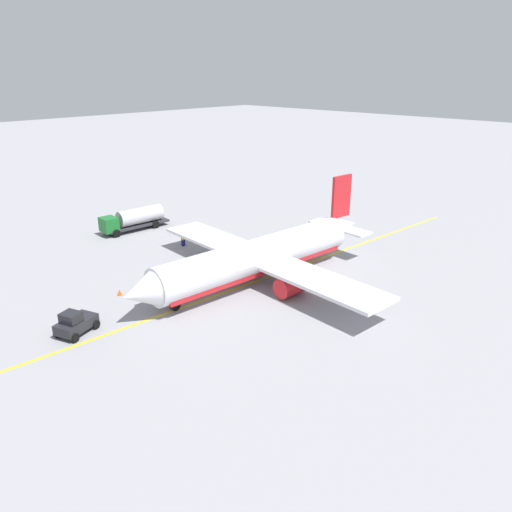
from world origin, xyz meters
The scene contains 7 objects.
ground_plane centered at (0.00, 0.00, 0.00)m, with size 400.00×400.00×0.00m, color #939399.
airplane centered at (-0.47, 0.04, 2.76)m, with size 33.05×32.00×9.89m.
fuel_tanker centered at (-1.34, -25.58, 1.72)m, with size 10.22×3.35×3.15m.
pushback_tug centered at (19.27, -3.62, 1.01)m, with size 4.06×3.28×2.20m.
refueling_worker centered at (-1.93, -15.11, 0.82)m, with size 0.57×0.44×1.71m.
safety_cone_nose centered at (12.29, -7.79, 0.31)m, with size 0.56×0.56×0.62m, color #F2590F.
taxi_line_marking centered at (0.00, 0.00, 0.01)m, with size 76.36×0.30×0.01m, color yellow.
Camera 1 is at (36.42, 34.67, 21.99)m, focal length 34.93 mm.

